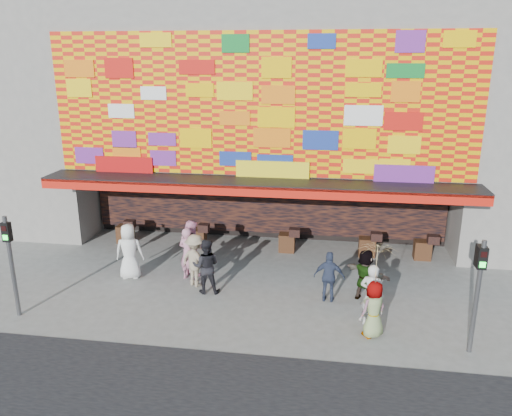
{
  "coord_description": "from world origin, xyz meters",
  "views": [
    {
      "loc": [
        2.51,
        -13.22,
        7.16
      ],
      "look_at": [
        0.2,
        2.0,
        2.48
      ],
      "focal_mm": 35.0,
      "sensor_mm": 36.0,
      "label": 1
    }
  ],
  "objects_px": {
    "ped_b": "(188,254)",
    "ped_h": "(372,295)",
    "ped_a": "(129,251)",
    "ped_f": "(365,275)",
    "parasol": "(377,261)",
    "signal_right": "(478,284)",
    "ped_e": "(329,277)",
    "ped_d": "(195,260)",
    "signal_left": "(10,255)",
    "ped_i": "(191,247)",
    "ped_g": "(374,309)",
    "ped_c": "(206,266)"
  },
  "relations": [
    {
      "from": "ped_c",
      "to": "ped_h",
      "type": "height_order",
      "value": "ped_h"
    },
    {
      "from": "ped_c",
      "to": "ped_h",
      "type": "relative_size",
      "value": 0.98
    },
    {
      "from": "ped_h",
      "to": "parasol",
      "type": "bearing_deg",
      "value": 111.27
    },
    {
      "from": "ped_i",
      "to": "ped_f",
      "type": "bearing_deg",
      "value": -169.36
    },
    {
      "from": "ped_g",
      "to": "ped_h",
      "type": "height_order",
      "value": "ped_h"
    },
    {
      "from": "ped_f",
      "to": "ped_b",
      "type": "bearing_deg",
      "value": 32.24
    },
    {
      "from": "parasol",
      "to": "ped_d",
      "type": "bearing_deg",
      "value": 157.14
    },
    {
      "from": "ped_e",
      "to": "ped_h",
      "type": "bearing_deg",
      "value": 137.54
    },
    {
      "from": "ped_a",
      "to": "ped_g",
      "type": "height_order",
      "value": "ped_a"
    },
    {
      "from": "ped_c",
      "to": "parasol",
      "type": "distance_m",
      "value": 5.49
    },
    {
      "from": "signal_left",
      "to": "ped_b",
      "type": "bearing_deg",
      "value": 36.52
    },
    {
      "from": "ped_b",
      "to": "parasol",
      "type": "bearing_deg",
      "value": 175.69
    },
    {
      "from": "ped_f",
      "to": "ped_g",
      "type": "height_order",
      "value": "ped_f"
    },
    {
      "from": "ped_a",
      "to": "ped_h",
      "type": "xyz_separation_m",
      "value": [
        7.77,
        -1.95,
        -0.05
      ]
    },
    {
      "from": "ped_a",
      "to": "ped_d",
      "type": "distance_m",
      "value": 2.34
    },
    {
      "from": "ped_b",
      "to": "ped_h",
      "type": "height_order",
      "value": "ped_b"
    },
    {
      "from": "ped_a",
      "to": "ped_f",
      "type": "xyz_separation_m",
      "value": [
        7.69,
        -0.46,
        -0.13
      ]
    },
    {
      "from": "signal_left",
      "to": "ped_c",
      "type": "bearing_deg",
      "value": 24.29
    },
    {
      "from": "signal_left",
      "to": "ped_f",
      "type": "bearing_deg",
      "value": 13.92
    },
    {
      "from": "signal_right",
      "to": "ped_f",
      "type": "relative_size",
      "value": 1.83
    },
    {
      "from": "ped_g",
      "to": "ped_h",
      "type": "bearing_deg",
      "value": -124.73
    },
    {
      "from": "ped_b",
      "to": "ped_h",
      "type": "bearing_deg",
      "value": -179.46
    },
    {
      "from": "ped_a",
      "to": "ped_e",
      "type": "relative_size",
      "value": 1.19
    },
    {
      "from": "ped_d",
      "to": "ped_f",
      "type": "distance_m",
      "value": 5.36
    },
    {
      "from": "signal_right",
      "to": "ped_h",
      "type": "height_order",
      "value": "signal_right"
    },
    {
      "from": "ped_d",
      "to": "ped_e",
      "type": "height_order",
      "value": "ped_d"
    },
    {
      "from": "ped_g",
      "to": "ped_h",
      "type": "relative_size",
      "value": 0.87
    },
    {
      "from": "ped_f",
      "to": "ped_h",
      "type": "distance_m",
      "value": 1.49
    },
    {
      "from": "ped_b",
      "to": "ped_g",
      "type": "relative_size",
      "value": 1.16
    },
    {
      "from": "ped_i",
      "to": "ped_d",
      "type": "bearing_deg",
      "value": 135.36
    },
    {
      "from": "parasol",
      "to": "ped_b",
      "type": "bearing_deg",
      "value": 155.05
    },
    {
      "from": "signal_right",
      "to": "ped_a",
      "type": "height_order",
      "value": "signal_right"
    },
    {
      "from": "ped_e",
      "to": "parasol",
      "type": "xyz_separation_m",
      "value": [
        1.17,
        -1.85,
        1.36
      ]
    },
    {
      "from": "ped_a",
      "to": "ped_d",
      "type": "xyz_separation_m",
      "value": [
        2.33,
        -0.23,
        -0.08
      ]
    },
    {
      "from": "ped_d",
      "to": "ped_g",
      "type": "relative_size",
      "value": 1.11
    },
    {
      "from": "signal_left",
      "to": "ped_i",
      "type": "bearing_deg",
      "value": 40.63
    },
    {
      "from": "ped_g",
      "to": "ped_i",
      "type": "distance_m",
      "value": 6.66
    },
    {
      "from": "signal_left",
      "to": "ped_d",
      "type": "distance_m",
      "value": 5.37
    },
    {
      "from": "ped_e",
      "to": "ped_i",
      "type": "bearing_deg",
      "value": -10.87
    },
    {
      "from": "signal_left",
      "to": "ped_g",
      "type": "distance_m",
      "value": 10.07
    },
    {
      "from": "ped_e",
      "to": "ped_b",
      "type": "bearing_deg",
      "value": -5.42
    },
    {
      "from": "ped_d",
      "to": "ped_g",
      "type": "distance_m",
      "value": 5.92
    },
    {
      "from": "ped_b",
      "to": "ped_f",
      "type": "relative_size",
      "value": 1.11
    },
    {
      "from": "ped_h",
      "to": "signal_right",
      "type": "bearing_deg",
      "value": 177.74
    },
    {
      "from": "ped_a",
      "to": "ped_c",
      "type": "bearing_deg",
      "value": 156.91
    },
    {
      "from": "ped_a",
      "to": "ped_e",
      "type": "height_order",
      "value": "ped_a"
    },
    {
      "from": "ped_a",
      "to": "signal_left",
      "type": "bearing_deg",
      "value": 42.97
    },
    {
      "from": "ped_c",
      "to": "ped_a",
      "type": "bearing_deg",
      "value": -20.45
    },
    {
      "from": "ped_e",
      "to": "ped_c",
      "type": "bearing_deg",
      "value": 4.7
    },
    {
      "from": "ped_a",
      "to": "ped_f",
      "type": "relative_size",
      "value": 1.16
    }
  ]
}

